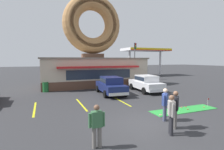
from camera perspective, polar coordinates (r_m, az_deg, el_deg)
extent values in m
plane|color=#2D2D30|center=(9.06, 12.88, -15.36)|extent=(160.00, 160.00, 0.00)
cube|color=brown|center=(21.90, -6.30, -2.03)|extent=(12.00, 6.00, 0.90)
cube|color=beige|center=(21.77, -6.34, 2.16)|extent=(12.00, 6.00, 2.30)
cube|color=slate|center=(21.74, -6.37, 5.40)|extent=(12.30, 6.30, 0.16)
cube|color=#B21E1E|center=(18.59, -3.65, 2.61)|extent=(9.00, 0.60, 0.20)
cube|color=#232D3D|center=(18.91, -3.90, 0.22)|extent=(7.20, 0.03, 1.00)
cube|color=brown|center=(21.74, -6.38, 6.26)|extent=(2.40, 1.80, 0.50)
torus|color=#B27F4C|center=(22.15, -6.48, 16.14)|extent=(7.10, 1.90, 7.10)
torus|color=#936038|center=(21.75, -6.17, 16.35)|extent=(6.24, 1.05, 6.24)
cube|color=green|center=(11.96, 22.48, -10.48)|extent=(4.47, 1.12, 0.03)
torus|color=#D8667F|center=(10.41, 15.53, -12.41)|extent=(0.13, 0.13, 0.04)
torus|color=#A5724C|center=(13.06, 27.82, -9.23)|extent=(0.13, 0.13, 0.04)
torus|color=#A5724C|center=(12.36, 21.77, -9.79)|extent=(0.13, 0.13, 0.04)
torus|color=brown|center=(12.65, 22.97, -9.49)|extent=(0.13, 0.13, 0.04)
torus|color=brown|center=(12.09, 23.49, -10.18)|extent=(0.13, 0.13, 0.04)
sphere|color=white|center=(11.41, 21.10, -10.99)|extent=(0.04, 0.04, 0.04)
cylinder|color=silver|center=(13.31, 28.75, -7.87)|extent=(0.01, 0.01, 0.55)
cube|color=red|center=(13.31, 28.96, -6.88)|extent=(0.12, 0.01, 0.08)
cube|color=silver|center=(17.63, 10.88, -3.12)|extent=(2.04, 4.51, 0.68)
cube|color=silver|center=(17.42, 11.15, -1.10)|extent=(1.69, 2.20, 0.60)
cube|color=#232D3D|center=(17.42, 11.15, -1.03)|extent=(1.71, 2.12, 0.36)
cube|color=silver|center=(19.63, 7.73, -2.95)|extent=(1.67, 0.21, 0.24)
cube|color=silver|center=(15.78, 14.78, -5.04)|extent=(1.67, 0.21, 0.24)
cylinder|color=black|center=(18.50, 6.42, -3.74)|extent=(0.26, 0.65, 0.64)
cylinder|color=black|center=(19.29, 11.20, -3.45)|extent=(0.26, 0.65, 0.64)
cylinder|color=black|center=(16.09, 10.45, -5.12)|extent=(0.26, 0.65, 0.64)
cylinder|color=black|center=(16.99, 15.70, -4.69)|extent=(0.26, 0.65, 0.64)
cube|color=navy|center=(15.87, -0.47, -3.93)|extent=(2.04, 4.50, 0.68)
cube|color=navy|center=(15.64, -0.30, -1.70)|extent=(1.69, 2.20, 0.60)
cube|color=#232D3D|center=(15.64, -0.30, -1.62)|extent=(1.71, 2.11, 0.36)
cube|color=silver|center=(18.02, -2.61, -3.63)|extent=(1.67, 0.21, 0.24)
cube|color=silver|center=(13.83, 2.33, -6.28)|extent=(1.67, 0.21, 0.24)
cylinder|color=black|center=(16.99, -4.70, -4.51)|extent=(0.26, 0.65, 0.64)
cylinder|color=black|center=(17.47, 0.94, -4.23)|extent=(0.26, 0.65, 0.64)
cylinder|color=black|center=(14.39, -2.18, -6.24)|extent=(0.26, 0.65, 0.64)
cylinder|color=black|center=(14.96, 4.35, -5.82)|extent=(0.26, 0.65, 0.64)
cylinder|color=slate|center=(6.62, -4.07, -19.53)|extent=(0.15, 0.15, 0.77)
cylinder|color=slate|center=(6.58, -5.86, -19.71)|extent=(0.15, 0.15, 0.77)
cube|color=#386B42|center=(6.35, -5.01, -14.15)|extent=(0.39, 0.26, 0.56)
cylinder|color=#386B42|center=(6.42, -2.77, -14.20)|extent=(0.10, 0.10, 0.52)
cylinder|color=#386B42|center=(6.31, -7.29, -14.57)|extent=(0.10, 0.10, 0.52)
sphere|color=brown|center=(6.23, -5.04, -10.55)|extent=(0.21, 0.21, 0.21)
cylinder|color=#474C66|center=(9.48, 16.69, -11.88)|extent=(0.15, 0.15, 0.82)
cylinder|color=#474C66|center=(9.67, 16.97, -11.56)|extent=(0.15, 0.15, 0.82)
cube|color=#33478C|center=(9.40, 16.94, -7.56)|extent=(0.45, 0.42, 0.60)
cylinder|color=#33478C|center=(9.17, 16.58, -8.06)|extent=(0.10, 0.10, 0.55)
cylinder|color=#33478C|center=(9.64, 17.28, -7.43)|extent=(0.10, 0.10, 0.55)
sphere|color=beige|center=(9.31, 17.01, -4.91)|extent=(0.22, 0.22, 0.22)
cylinder|color=slate|center=(8.63, 19.79, -13.59)|extent=(0.15, 0.15, 0.85)
cylinder|color=slate|center=(8.82, 19.96, -13.19)|extent=(0.15, 0.15, 0.85)
cube|color=black|center=(8.52, 20.02, -8.70)|extent=(0.44, 0.43, 0.62)
cylinder|color=black|center=(8.29, 19.80, -9.30)|extent=(0.10, 0.10, 0.57)
cylinder|color=black|center=(8.77, 20.22, -8.53)|extent=(0.10, 0.10, 0.57)
sphere|color=brown|center=(8.43, 20.11, -5.71)|extent=(0.23, 0.23, 0.23)
cylinder|color=#232328|center=(7.89, 18.86, -15.43)|extent=(0.15, 0.15, 0.83)
cylinder|color=#232328|center=(8.07, 18.54, -14.94)|extent=(0.15, 0.15, 0.83)
cube|color=gray|center=(7.77, 18.85, -10.22)|extent=(0.39, 0.45, 0.60)
cylinder|color=gray|center=(7.54, 19.26, -10.93)|extent=(0.10, 0.10, 0.56)
cylinder|color=gray|center=(8.01, 18.45, -9.96)|extent=(0.10, 0.10, 0.56)
sphere|color=brown|center=(7.66, 18.94, -7.02)|extent=(0.22, 0.22, 0.22)
cylinder|color=#1E662D|center=(18.19, -20.89, -3.70)|extent=(0.56, 0.56, 0.95)
torus|color=#123D1B|center=(18.13, -20.93, -2.22)|extent=(0.57, 0.57, 0.05)
cylinder|color=#595B60|center=(27.97, 7.38, 4.52)|extent=(0.16, 0.16, 5.80)
cube|color=black|center=(27.89, 7.61, 9.35)|extent=(0.28, 0.24, 0.90)
sphere|color=red|center=(27.81, 7.74, 9.98)|extent=(0.18, 0.18, 0.18)
sphere|color=orange|center=(27.79, 7.74, 9.37)|extent=(0.18, 0.18, 0.18)
sphere|color=green|center=(27.77, 7.73, 8.75)|extent=(0.18, 0.18, 0.18)
cylinder|color=silver|center=(33.30, 5.76, 3.76)|extent=(0.40, 0.40, 4.80)
cylinder|color=silver|center=(37.05, 15.43, 3.73)|extent=(0.40, 0.40, 4.80)
cube|color=silver|center=(35.10, 10.93, 8.08)|extent=(9.00, 4.40, 0.50)
cube|color=yellow|center=(33.25, 13.01, 8.22)|extent=(9.00, 0.04, 0.44)
cube|color=red|center=(33.22, 13.03, 7.93)|extent=(9.00, 0.04, 0.12)
cube|color=yellow|center=(12.38, -23.95, -10.06)|extent=(0.12, 3.60, 0.01)
cube|color=yellow|center=(12.60, -10.00, -9.43)|extent=(0.12, 3.60, 0.01)
cube|color=yellow|center=(13.51, 2.69, -8.37)|extent=(0.12, 3.60, 0.01)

